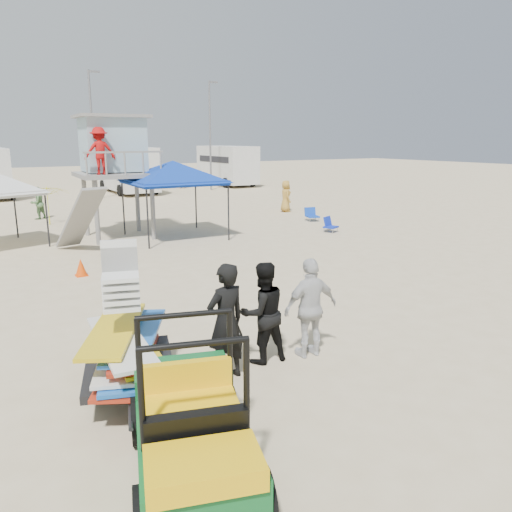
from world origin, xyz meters
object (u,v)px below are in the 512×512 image
surf_trailer (127,342)px  lifeguard_tower (112,149)px  man_left (226,322)px  canopy_blue (173,164)px  utility_cart (191,413)px

surf_trailer → lifeguard_tower: lifeguard_tower is taller
man_left → canopy_blue: (3.92, 11.70, 1.89)m
surf_trailer → lifeguard_tower: (3.47, 12.65, 2.58)m
surf_trailer → man_left: (1.52, -0.30, 0.11)m
surf_trailer → canopy_blue: (5.44, 11.40, 2.00)m
canopy_blue → lifeguard_tower: bearing=147.5°
man_left → canopy_blue: canopy_blue is taller
surf_trailer → lifeguard_tower: bearing=74.7°
lifeguard_tower → surf_trailer: bearing=-105.3°
surf_trailer → canopy_blue: bearing=64.5°
utility_cart → man_left: bearing=53.2°
utility_cart → canopy_blue: 14.90m
man_left → canopy_blue: bearing=-117.8°
lifeguard_tower → man_left: bearing=-98.6°
utility_cart → canopy_blue: (5.44, 13.73, 2.00)m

